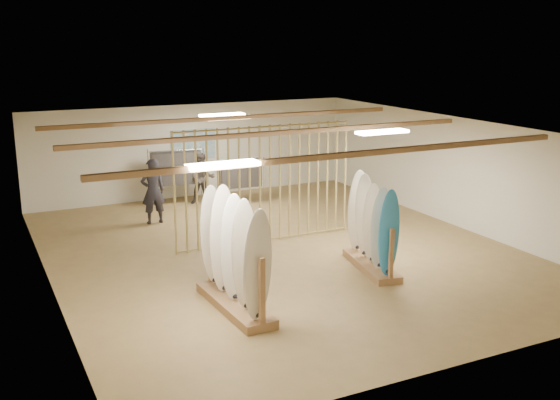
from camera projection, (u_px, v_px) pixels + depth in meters
name	position (u px, v px, depth m)	size (l,w,h in m)	color
floor	(280.00, 251.00, 14.98)	(12.00, 12.00, 0.00)	#987B49
ceiling	(280.00, 129.00, 14.30)	(12.00, 12.00, 0.00)	#989790
wall_back	(193.00, 151.00, 19.86)	(12.00, 12.00, 0.00)	silver
wall_front	(463.00, 277.00, 9.41)	(12.00, 12.00, 0.00)	silver
wall_left	(45.00, 218.00, 12.50)	(12.00, 12.00, 0.00)	silver
wall_right	(455.00, 172.00, 16.77)	(12.00, 12.00, 0.00)	silver
ceiling_slats	(280.00, 133.00, 14.32)	(9.50, 6.12, 0.10)	#9B7146
light_panels	(280.00, 132.00, 14.31)	(1.20, 0.35, 0.06)	white
bamboo_partition	(265.00, 184.00, 15.33)	(4.45, 0.05, 2.78)	tan
poster	(193.00, 144.00, 19.80)	(1.40, 0.03, 0.90)	#3689BE
rack_left	(234.00, 270.00, 11.61)	(0.69, 2.29, 2.16)	#9B7146
rack_right	(372.00, 239.00, 13.67)	(0.89, 2.07, 1.92)	#9B7146
clothing_rack_a	(176.00, 168.00, 18.88)	(1.53, 0.57, 1.65)	silver
clothing_rack_b	(241.00, 174.00, 18.98)	(1.28, 0.44, 1.38)	silver
shopper_a	(153.00, 187.00, 16.98)	(0.71, 0.48, 1.96)	#26242C
shopper_b	(202.00, 175.00, 19.00)	(0.82, 0.64, 1.71)	#362F29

